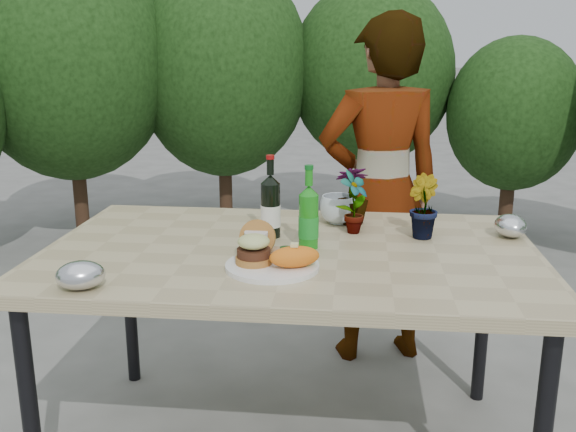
# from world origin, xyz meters

# --- Properties ---
(patio_table) EXTENTS (1.60, 1.00, 0.75)m
(patio_table) POSITION_xyz_m (0.00, 0.00, 0.69)
(patio_table) COLOR tan
(patio_table) RESTS_ON ground
(shrub_hedge) EXTENTS (6.83, 5.01, 2.12)m
(shrub_hedge) POSITION_xyz_m (-0.01, 1.66, 1.12)
(shrub_hedge) COLOR #382316
(shrub_hedge) RESTS_ON ground
(dinner_plate) EXTENTS (0.28, 0.28, 0.01)m
(dinner_plate) POSITION_xyz_m (-0.03, -0.20, 0.76)
(dinner_plate) COLOR white
(dinner_plate) RESTS_ON patio_table
(burger_stack) EXTENTS (0.11, 0.16, 0.11)m
(burger_stack) POSITION_xyz_m (-0.09, -0.18, 0.81)
(burger_stack) COLOR #B7722D
(burger_stack) RESTS_ON dinner_plate
(sweet_potato) EXTENTS (0.17, 0.12, 0.06)m
(sweet_potato) POSITION_xyz_m (0.03, -0.22, 0.80)
(sweet_potato) COLOR orange
(sweet_potato) RESTS_ON dinner_plate
(grilled_veg) EXTENTS (0.08, 0.05, 0.03)m
(grilled_veg) POSITION_xyz_m (-0.02, -0.11, 0.78)
(grilled_veg) COLOR olive
(grilled_veg) RESTS_ON dinner_plate
(wine_bottle) EXTENTS (0.07, 0.07, 0.29)m
(wine_bottle) POSITION_xyz_m (-0.08, 0.12, 0.85)
(wine_bottle) COLOR black
(wine_bottle) RESTS_ON patio_table
(sparkling_water) EXTENTS (0.07, 0.07, 0.27)m
(sparkling_water) POSITION_xyz_m (0.06, 0.01, 0.85)
(sparkling_water) COLOR #187E17
(sparkling_water) RESTS_ON patio_table
(plastic_cup) EXTENTS (0.07, 0.07, 0.09)m
(plastic_cup) POSITION_xyz_m (-0.09, -0.15, 0.80)
(plastic_cup) COLOR silver
(plastic_cup) RESTS_ON patio_table
(seedling_left) EXTENTS (0.14, 0.14, 0.22)m
(seedling_left) POSITION_xyz_m (0.20, 0.20, 0.86)
(seedling_left) COLOR #2D5E20
(seedling_left) RESTS_ON patio_table
(seedling_mid) EXTENTS (0.14, 0.15, 0.22)m
(seedling_mid) POSITION_xyz_m (0.43, 0.17, 0.86)
(seedling_mid) COLOR #1E571D
(seedling_mid) RESTS_ON patio_table
(seedling_right) EXTENTS (0.15, 0.15, 0.22)m
(seedling_right) POSITION_xyz_m (0.19, 0.33, 0.86)
(seedling_right) COLOR #215F20
(seedling_right) RESTS_ON patio_table
(blue_bowl) EXTENTS (0.15, 0.15, 0.10)m
(blue_bowl) POSITION_xyz_m (0.14, 0.32, 0.80)
(blue_bowl) COLOR silver
(blue_bowl) RESTS_ON patio_table
(foil_packet_left) EXTENTS (0.16, 0.15, 0.08)m
(foil_packet_left) POSITION_xyz_m (-0.53, -0.42, 0.79)
(foil_packet_left) COLOR silver
(foil_packet_left) RESTS_ON patio_table
(foil_packet_right) EXTENTS (0.11, 0.14, 0.08)m
(foil_packet_right) POSITION_xyz_m (0.74, 0.21, 0.79)
(foil_packet_right) COLOR silver
(foil_packet_right) RESTS_ON patio_table
(person) EXTENTS (0.64, 0.51, 1.53)m
(person) POSITION_xyz_m (0.31, 0.78, 0.76)
(person) COLOR #A06B50
(person) RESTS_ON ground
(terracotta_pot) EXTENTS (0.17, 0.17, 0.14)m
(terracotta_pot) POSITION_xyz_m (-1.50, 1.88, 0.07)
(terracotta_pot) COLOR #C15D31
(terracotta_pot) RESTS_ON ground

